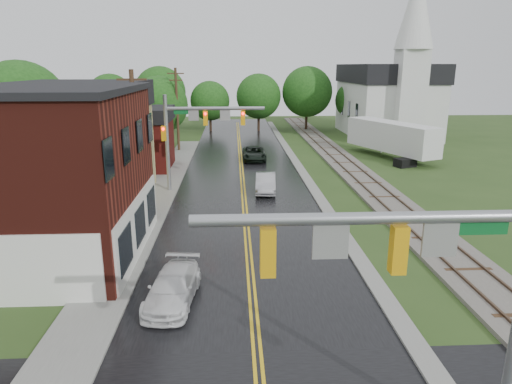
{
  "coord_description": "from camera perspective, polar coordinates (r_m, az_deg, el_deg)",
  "views": [
    {
      "loc": [
        -0.69,
        -6.69,
        9.2
      ],
      "look_at": [
        0.33,
        13.83,
        3.5
      ],
      "focal_mm": 32.0,
      "sensor_mm": 36.0,
      "label": 1
    }
  ],
  "objects": [
    {
      "name": "main_road",
      "position": [
        37.83,
        -1.71,
        1.43
      ],
      "size": [
        10.0,
        90.0,
        0.02
      ],
      "primitive_type": "cube",
      "color": "black",
      "rests_on": "ground"
    },
    {
      "name": "curb_right",
      "position": [
        43.12,
        5.35,
        3.13
      ],
      "size": [
        0.8,
        70.0,
        0.12
      ],
      "primitive_type": "cube",
      "color": "gray",
      "rests_on": "ground"
    },
    {
      "name": "sidewalk_left",
      "position": [
        33.45,
        -12.21,
        -0.81
      ],
      "size": [
        2.4,
        50.0,
        0.12
      ],
      "primitive_type": "cube",
      "color": "gray",
      "rests_on": "ground"
    },
    {
      "name": "yellow_house",
      "position": [
        34.8,
        -20.09,
        4.64
      ],
      "size": [
        8.0,
        7.0,
        6.4
      ],
      "primitive_type": "cube",
      "color": "tan",
      "rests_on": "ground"
    },
    {
      "name": "darkred_building",
      "position": [
        43.29,
        -15.3,
        5.66
      ],
      "size": [
        7.0,
        6.0,
        4.4
      ],
      "primitive_type": "cube",
      "color": "#3F0F0C",
      "rests_on": "ground"
    },
    {
      "name": "church",
      "position": [
        63.96,
        16.4,
        11.89
      ],
      "size": [
        10.4,
        18.4,
        20.0
      ],
      "color": "silver",
      "rests_on": "ground"
    },
    {
      "name": "railroad",
      "position": [
        43.99,
        11.31,
        3.28
      ],
      "size": [
        3.2,
        80.0,
        0.3
      ],
      "color": "#59544C",
      "rests_on": "ground"
    },
    {
      "name": "traffic_signal_near",
      "position": [
        10.52,
        21.04,
        -9.31
      ],
      "size": [
        7.34,
        0.3,
        7.2
      ],
      "color": "gray",
      "rests_on": "ground"
    },
    {
      "name": "traffic_signal_far",
      "position": [
        34.07,
        -7.57,
        8.25
      ],
      "size": [
        7.34,
        0.43,
        7.2
      ],
      "color": "gray",
      "rests_on": "ground"
    },
    {
      "name": "utility_pole_b",
      "position": [
        29.67,
        -14.78,
        6.32
      ],
      "size": [
        1.8,
        0.28,
        9.0
      ],
      "color": "#382616",
      "rests_on": "ground"
    },
    {
      "name": "utility_pole_c",
      "position": [
        51.25,
        -9.84,
        10.28
      ],
      "size": [
        1.8,
        0.28,
        9.0
      ],
      "color": "#382616",
      "rests_on": "ground"
    },
    {
      "name": "tree_left_b",
      "position": [
        42.37,
        -27.08,
        9.13
      ],
      "size": [
        7.6,
        7.6,
        9.69
      ],
      "color": "black",
      "rests_on": "ground"
    },
    {
      "name": "tree_left_c",
      "position": [
        48.63,
        -18.77,
        9.17
      ],
      "size": [
        6.0,
        6.0,
        7.65
      ],
      "color": "black",
      "rests_on": "ground"
    },
    {
      "name": "tree_left_e",
      "position": [
        53.4,
        -11.82,
        10.48
      ],
      "size": [
        6.4,
        6.4,
        8.16
      ],
      "color": "black",
      "rests_on": "ground"
    },
    {
      "name": "suv_dark",
      "position": [
        45.9,
        -0.23,
        4.81
      ],
      "size": [
        2.27,
        4.87,
        1.35
      ],
      "primitive_type": "imported",
      "rotation": [
        0.0,
        0.0,
        0.01
      ],
      "color": "black",
      "rests_on": "ground"
    },
    {
      "name": "sedan_silver",
      "position": [
        34.25,
        1.21,
        1.12
      ],
      "size": [
        1.75,
        4.27,
        1.38
      ],
      "primitive_type": "imported",
      "rotation": [
        0.0,
        0.0,
        -0.07
      ],
      "color": "#A2A1A6",
      "rests_on": "ground"
    },
    {
      "name": "pickup_white",
      "position": [
        18.93,
        -10.36,
        -11.69
      ],
      "size": [
        2.2,
        4.5,
        1.26
      ],
      "primitive_type": "imported",
      "rotation": [
        0.0,
        0.0,
        -0.1
      ],
      "color": "silver",
      "rests_on": "ground"
    },
    {
      "name": "semi_trailer",
      "position": [
        48.83,
        16.58,
        6.63
      ],
      "size": [
        6.56,
        11.63,
        3.68
      ],
      "color": "black",
      "rests_on": "ground"
    }
  ]
}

